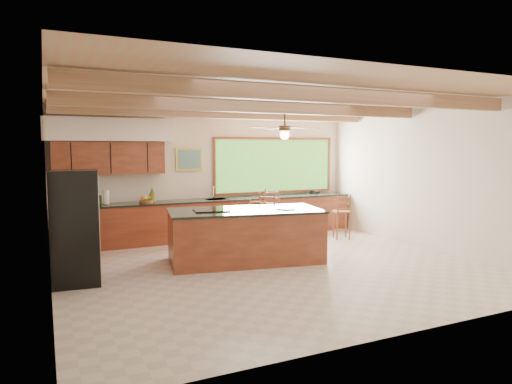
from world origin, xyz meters
name	(u,v)px	position (x,y,z in m)	size (l,w,h in m)	color
ground	(273,267)	(0.00, 0.00, 0.00)	(7.20, 7.20, 0.00)	#BBAE9B
room_shell	(249,143)	(-0.17, 0.65, 2.21)	(7.27, 6.54, 3.02)	beige
counter_run	(187,223)	(-0.82, 2.52, 0.46)	(7.12, 3.10, 1.26)	brown
island	(245,235)	(-0.27, 0.60, 0.49)	(2.99, 1.78, 1.00)	brown
refrigerator	(76,228)	(-3.22, 0.40, 0.89)	(0.76, 0.74, 1.78)	black
bar_stool_a	(268,213)	(0.86, 1.91, 0.67)	(0.54, 0.54, 1.13)	brown
bar_stool_b	(253,215)	(0.72, 2.40, 0.57)	(0.38, 0.38, 0.97)	brown
bar_stool_c	(271,208)	(1.16, 2.39, 0.70)	(0.47, 0.47, 1.19)	brown
bar_stool_d	(343,212)	(2.62, 1.54, 0.62)	(0.48, 0.48, 1.05)	brown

